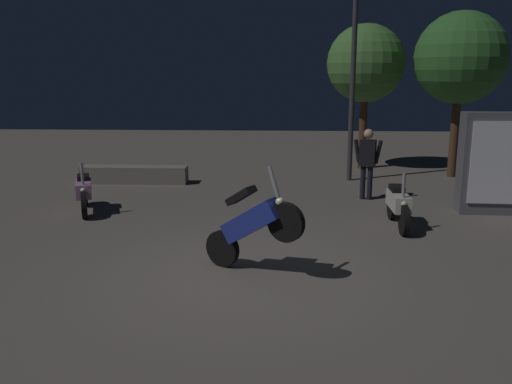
# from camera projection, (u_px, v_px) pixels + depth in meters

# --- Properties ---
(ground_plane) EXTENTS (40.00, 40.00, 0.00)m
(ground_plane) POSITION_uv_depth(u_px,v_px,m) (242.00, 275.00, 7.71)
(ground_plane) COLOR #605951
(motorcycle_blue_foreground) EXTENTS (1.48, 0.93, 1.63)m
(motorcycle_blue_foreground) POSITION_uv_depth(u_px,v_px,m) (252.00, 224.00, 7.61)
(motorcycle_blue_foreground) COLOR black
(motorcycle_blue_foreground) RESTS_ON ground_plane
(motorcycle_pink_parked_left) EXTENTS (0.65, 1.60, 1.11)m
(motorcycle_pink_parked_left) POSITION_uv_depth(u_px,v_px,m) (84.00, 192.00, 11.14)
(motorcycle_pink_parked_left) COLOR black
(motorcycle_pink_parked_left) RESTS_ON ground_plane
(motorcycle_white_parked_right) EXTENTS (0.30, 1.66, 1.11)m
(motorcycle_white_parked_right) POSITION_uv_depth(u_px,v_px,m) (398.00, 204.00, 10.04)
(motorcycle_white_parked_right) COLOR black
(motorcycle_white_parked_right) RESTS_ON ground_plane
(person_rider_beside) EXTENTS (0.66, 0.34, 1.64)m
(person_rider_beside) POSITION_uv_depth(u_px,v_px,m) (367.00, 158.00, 12.15)
(person_rider_beside) COLOR black
(person_rider_beside) RESTS_ON ground_plane
(streetlamp_near) EXTENTS (0.36, 0.36, 5.53)m
(streetlamp_near) POSITION_uv_depth(u_px,v_px,m) (354.00, 50.00, 13.82)
(streetlamp_near) COLOR #38383D
(streetlamp_near) RESTS_ON ground_plane
(tree_left_bg) EXTENTS (2.30, 2.30, 4.32)m
(tree_left_bg) POSITION_uv_depth(u_px,v_px,m) (366.00, 64.00, 15.73)
(tree_left_bg) COLOR #4C331E
(tree_left_bg) RESTS_ON ground_plane
(tree_center_bg) EXTENTS (2.49, 2.49, 4.53)m
(tree_center_bg) POSITION_uv_depth(u_px,v_px,m) (461.00, 59.00, 14.37)
(tree_center_bg) COLOR #4C331E
(tree_center_bg) RESTS_ON ground_plane
(kiosk_billboard) EXTENTS (1.62, 0.60, 2.10)m
(kiosk_billboard) POSITION_uv_depth(u_px,v_px,m) (500.00, 163.00, 10.92)
(kiosk_billboard) COLOR #595960
(kiosk_billboard) RESTS_ON ground_plane
(planter_wall_low) EXTENTS (2.82, 0.50, 0.45)m
(planter_wall_low) POSITION_uv_depth(u_px,v_px,m) (134.00, 175.00, 14.15)
(planter_wall_low) COLOR gray
(planter_wall_low) RESTS_ON ground_plane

